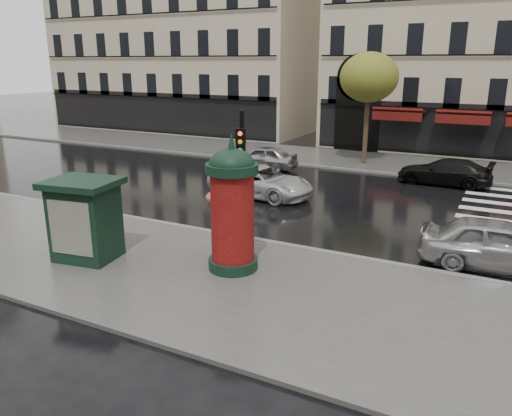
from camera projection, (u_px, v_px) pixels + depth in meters
The scene contains 18 objects.
ground at pixel (260, 284), 14.27m from camera, with size 160.00×160.00×0.00m, color black.
near_sidewalk at pixel (252, 289), 13.83m from camera, with size 90.00×7.00×0.12m, color #474744.
far_sidewalk at pixel (400, 164), 30.44m from camera, with size 90.00×6.00×0.12m, color #474744.
near_kerb at pixel (300, 248), 16.81m from camera, with size 90.00×0.25×0.14m, color slate.
far_kerb at pixel (389, 173), 27.88m from camera, with size 90.00×0.25×0.14m, color slate.
zebra_crossing at pixel (503, 221), 19.81m from camera, with size 3.60×11.75×0.01m, color silver.
bldg_far_left at pixel (195, 2), 46.29m from camera, with size 24.00×14.00×22.90m.
tree_far_left at pixel (369, 78), 29.02m from camera, with size 3.40×3.40×6.64m.
woman_umbrella at pixel (226, 212), 15.38m from camera, with size 1.20×1.20×2.31m.
woman_red at pixel (241, 223), 16.93m from camera, with size 0.71×0.55×1.46m, color maroon.
man_burgundy at pixel (235, 237), 15.05m from camera, with size 0.87×0.57×1.78m, color #50101F.
morris_column at pixel (232, 206), 14.50m from camera, with size 1.53×1.53×4.11m.
traffic_light at pixel (242, 169), 15.58m from camera, with size 0.34×0.45×4.57m.
newsstand at pixel (85, 219), 15.48m from camera, with size 2.36×2.09×2.54m.
car_silver at pixel (499, 245), 15.09m from camera, with size 1.86×4.62×1.58m, color #ABAAAF.
car_white at pixel (261, 182), 23.30m from camera, with size 2.33×5.04×1.40m, color silver.
car_black at pixel (445, 172), 25.53m from camera, with size 1.87×4.61×1.34m, color black.
car_far_silver at pixel (262, 158), 29.08m from camera, with size 1.66×4.12×1.40m, color #9B9A9F.
Camera 1 is at (5.89, -11.66, 6.14)m, focal length 35.00 mm.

